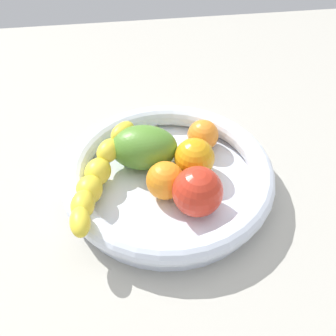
{
  "coord_description": "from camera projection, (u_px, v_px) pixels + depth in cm",
  "views": [
    {
      "loc": [
        -6.05,
        -46.4,
        54.21
      ],
      "look_at": [
        0.0,
        0.0,
        7.8
      ],
      "focal_mm": 45.82,
      "sensor_mm": 36.0,
      "label": 1
    }
  ],
  "objects": [
    {
      "name": "kitchen_counter",
      "position": [
        168.0,
        195.0,
        0.7
      ],
      "size": [
        120.0,
        120.0,
        3.0
      ],
      "primitive_type": "cube",
      "color": "#AFABA0",
      "rests_on": "ground"
    },
    {
      "name": "fruit_bowl",
      "position": [
        168.0,
        177.0,
        0.67
      ],
      "size": [
        33.14,
        33.14,
        5.38
      ],
      "color": "white",
      "rests_on": "kitchen_counter"
    },
    {
      "name": "banana_draped_left",
      "position": [
        97.0,
        177.0,
        0.64
      ],
      "size": [
        10.97,
        22.84,
        5.6
      ],
      "color": "yellow",
      "rests_on": "fruit_bowl"
    },
    {
      "name": "orange_front",
      "position": [
        194.0,
        158.0,
        0.67
      ],
      "size": [
        6.4,
        6.4,
        6.4
      ],
      "primitive_type": "sphere",
      "color": "orange",
      "rests_on": "fruit_bowl"
    },
    {
      "name": "orange_mid_left",
      "position": [
        203.0,
        135.0,
        0.72
      ],
      "size": [
        5.27,
        5.27,
        5.27
      ],
      "primitive_type": "sphere",
      "color": "orange",
      "rests_on": "fruit_bowl"
    },
    {
      "name": "orange_mid_right",
      "position": [
        165.0,
        180.0,
        0.64
      ],
      "size": [
        5.85,
        5.85,
        5.85
      ],
      "primitive_type": "sphere",
      "color": "orange",
      "rests_on": "fruit_bowl"
    },
    {
      "name": "mango_green",
      "position": [
        144.0,
        147.0,
        0.69
      ],
      "size": [
        11.93,
        9.25,
        6.98
      ],
      "primitive_type": "ellipsoid",
      "rotation": [
        0.0,
        0.0,
        2.98
      ],
      "color": "#538A2E",
      "rests_on": "fruit_bowl"
    },
    {
      "name": "tomato_red",
      "position": [
        198.0,
        192.0,
        0.61
      ],
      "size": [
        7.43,
        7.43,
        7.43
      ],
      "primitive_type": "sphere",
      "color": "red",
      "rests_on": "fruit_bowl"
    }
  ]
}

